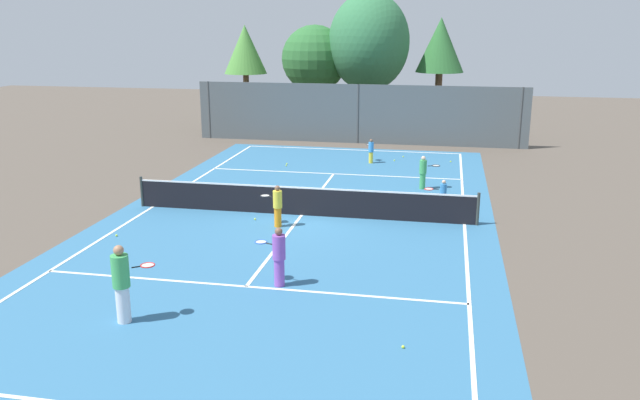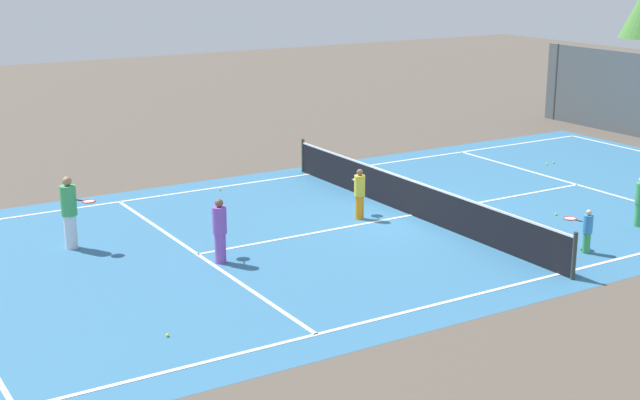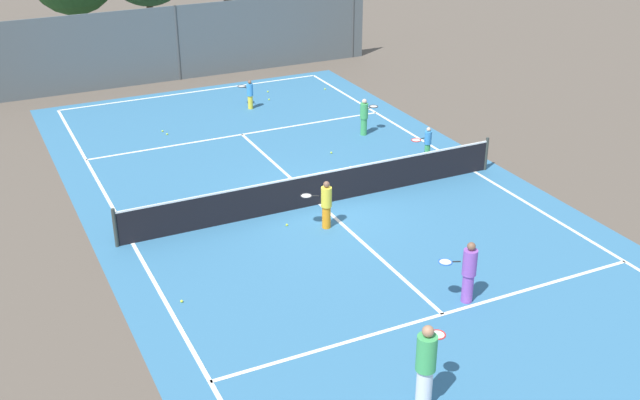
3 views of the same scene
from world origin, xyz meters
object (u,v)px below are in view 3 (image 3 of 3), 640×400
tennis_ball_1 (324,190)px  player_0 (250,94)px  player_5 (468,271)px  tennis_ball_8 (163,131)px  player_1 (364,116)px  tennis_ball_2 (350,167)px  tennis_ball_7 (269,99)px  tennis_ball_5 (268,92)px  tennis_ball_6 (167,134)px  tennis_ball_4 (325,89)px  tennis_ball_11 (331,153)px  tennis_ball_10 (287,225)px  player_4 (326,204)px  player_2 (426,365)px  tennis_ball_3 (182,301)px  player_3 (427,142)px  ball_crate (329,181)px

tennis_ball_1 → player_0: bearing=84.5°
player_5 → tennis_ball_8: bearing=103.1°
player_1 → tennis_ball_2: (-1.87, -2.51, -0.66)m
tennis_ball_7 → tennis_ball_5: bearing=70.4°
tennis_ball_2 → tennis_ball_6: size_ratio=1.00×
tennis_ball_4 → player_0: bearing=-166.4°
tennis_ball_6 → tennis_ball_11: 6.13m
tennis_ball_7 → tennis_ball_10: (-3.80, -10.49, 0.00)m
player_0 → tennis_ball_10: 10.25m
player_0 → tennis_ball_6: player_0 is taller
player_4 → tennis_ball_2: bearing=53.0°
player_2 → tennis_ball_1: 9.99m
tennis_ball_2 → tennis_ball_7: same height
player_4 → tennis_ball_3: player_4 is taller
player_2 → tennis_ball_7: size_ratio=27.32×
player_0 → tennis_ball_11: bearing=-82.3°
player_3 → player_4: 6.04m
player_2 → tennis_ball_4: (7.09, 18.71, -0.90)m
player_0 → player_2: 18.13m
tennis_ball_8 → tennis_ball_7: bearing=19.4°
tennis_ball_11 → tennis_ball_8: bearing=135.2°
tennis_ball_1 → tennis_ball_6: 7.37m
tennis_ball_8 → tennis_ball_4: bearing=14.8°
tennis_ball_1 → player_4: bearing=-114.9°
tennis_ball_7 → tennis_ball_8: 5.16m
player_1 → player_0: bearing=120.4°
player_2 → player_3: 12.47m
player_2 → tennis_ball_2: size_ratio=27.32×
ball_crate → tennis_ball_10: size_ratio=6.56×
player_1 → player_5: size_ratio=0.86×
tennis_ball_10 → tennis_ball_2: bearing=39.3°
player_5 → ball_crate: 7.19m
tennis_ball_1 → tennis_ball_10: size_ratio=1.00×
player_0 → tennis_ball_4: player_0 is taller
player_0 → tennis_ball_1: bearing=-95.5°
tennis_ball_5 → tennis_ball_11: same height
player_3 → tennis_ball_4: size_ratio=16.39×
tennis_ball_2 → tennis_ball_10: same height
tennis_ball_2 → tennis_ball_6: same height
player_5 → tennis_ball_7: 15.89m
tennis_ball_7 → tennis_ball_11: bearing=-92.8°
player_5 → tennis_ball_8: player_5 is taller
tennis_ball_2 → tennis_ball_3: (-7.24, -5.35, 0.00)m
ball_crate → tennis_ball_2: (1.26, 1.00, -0.15)m
tennis_ball_2 → tennis_ball_10: bearing=-140.7°
tennis_ball_1 → tennis_ball_2: bearing=38.0°
tennis_ball_1 → tennis_ball_4: size_ratio=1.00×
tennis_ball_10 → tennis_ball_1: bearing=40.3°
player_0 → player_2: (-3.38, -17.81, 0.33)m
tennis_ball_4 → tennis_ball_10: same height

